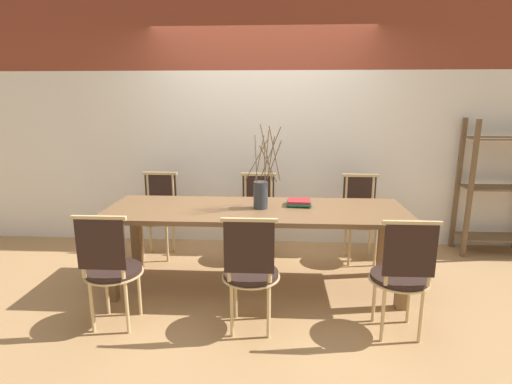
{
  "coord_description": "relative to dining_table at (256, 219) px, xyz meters",
  "views": [
    {
      "loc": [
        0.19,
        -3.43,
        1.7
      ],
      "look_at": [
        0.0,
        0.0,
        0.91
      ],
      "focal_mm": 28.0,
      "sensor_mm": 36.0,
      "label": 1
    }
  ],
  "objects": [
    {
      "name": "chair_near_center",
      "position": [
        1.08,
        -0.73,
        -0.16
      ],
      "size": [
        0.43,
        0.43,
        0.92
      ],
      "color": "black",
      "rests_on": "ground_plane"
    },
    {
      "name": "ground_plane",
      "position": [
        0.0,
        0.0,
        -0.66
      ],
      "size": [
        16.0,
        16.0,
        0.0
      ],
      "primitive_type": "plane",
      "color": "#A87F51"
    },
    {
      "name": "chair_near_leftend",
      "position": [
        -1.04,
        -0.73,
        -0.16
      ],
      "size": [
        0.43,
        0.43,
        0.92
      ],
      "color": "black",
      "rests_on": "ground_plane"
    },
    {
      "name": "dining_table",
      "position": [
        0.0,
        0.0,
        0.0
      ],
      "size": [
        2.67,
        0.86,
        0.76
      ],
      "color": "brown",
      "rests_on": "ground_plane"
    },
    {
      "name": "shelving_rack",
      "position": [
        2.62,
        1.02,
        0.09
      ],
      "size": [
        0.78,
        0.36,
        1.51
      ],
      "color": "brown",
      "rests_on": "ground_plane"
    },
    {
      "name": "vase_centerpiece",
      "position": [
        0.04,
        0.01,
        0.24
      ],
      "size": [
        0.32,
        0.36,
        0.75
      ],
      "color": "#33383D",
      "rests_on": "dining_table"
    },
    {
      "name": "chair_far_leftend",
      "position": [
        -1.12,
        0.73,
        -0.16
      ],
      "size": [
        0.43,
        0.43,
        0.92
      ],
      "rotation": [
        0.0,
        0.0,
        3.14
      ],
      "color": "black",
      "rests_on": "ground_plane"
    },
    {
      "name": "chair_far_left",
      "position": [
        -0.02,
        0.73,
        -0.16
      ],
      "size": [
        0.43,
        0.43,
        0.92
      ],
      "rotation": [
        0.0,
        0.0,
        3.14
      ],
      "color": "black",
      "rests_on": "ground_plane"
    },
    {
      "name": "wall_rear",
      "position": [
        0.0,
        1.26,
        0.94
      ],
      "size": [
        12.0,
        0.06,
        3.2
      ],
      "color": "white",
      "rests_on": "ground_plane"
    },
    {
      "name": "chair_near_left",
      "position": [
        0.0,
        -0.73,
        -0.16
      ],
      "size": [
        0.43,
        0.43,
        0.92
      ],
      "color": "black",
      "rests_on": "ground_plane"
    },
    {
      "name": "book_stack",
      "position": [
        0.39,
        0.12,
        0.12
      ],
      "size": [
        0.24,
        0.21,
        0.05
      ],
      "color": "#1E6B4C",
      "rests_on": "dining_table"
    },
    {
      "name": "chair_far_center",
      "position": [
        1.08,
        0.73,
        -0.16
      ],
      "size": [
        0.43,
        0.43,
        0.92
      ],
      "rotation": [
        0.0,
        0.0,
        3.14
      ],
      "color": "black",
      "rests_on": "ground_plane"
    }
  ]
}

